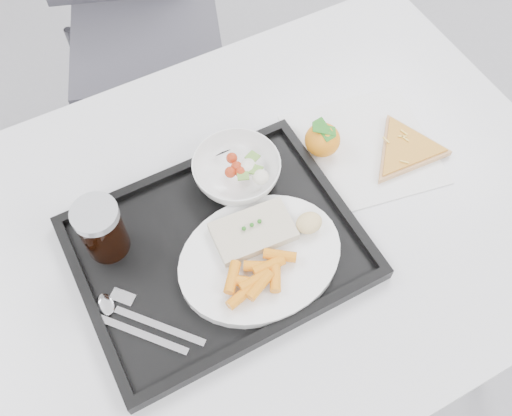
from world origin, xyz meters
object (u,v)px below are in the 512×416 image
table (239,246)px  dinner_plate (260,258)px  tray (218,249)px  cola_glass (102,229)px  chair (130,0)px  salad_bowl (237,171)px  pizza_slice (406,149)px  tangerine (322,140)px

table → dinner_plate: 0.12m
tray → dinner_plate: bearing=-47.7°
tray → cola_glass: size_ratio=4.17×
chair → cola_glass: chair is taller
chair → tray: 0.96m
table → chair: size_ratio=1.29×
chair → dinner_plate: chair is taller
table → dinner_plate: (0.00, -0.08, 0.09)m
chair → salad_bowl: chair is taller
chair → salad_bowl: 0.85m
table → salad_bowl: (0.04, 0.08, 0.11)m
chair → salad_bowl: (-0.07, -0.81, 0.25)m
salad_bowl → cola_glass: (-0.24, -0.02, 0.03)m
chair → table: bearing=-97.4°
tray → cola_glass: 0.19m
tray → salad_bowl: 0.14m
pizza_slice → tangerine: bearing=150.8°
chair → tray: chair is taller
pizza_slice → table: bearing=179.4°
chair → tangerine: chair is taller
salad_bowl → table: bearing=-116.2°
tray → pizza_slice: 0.39m
cola_glass → salad_bowl: bearing=4.3°
pizza_slice → chair: bearing=104.3°
dinner_plate → pizza_slice: dinner_plate is taller
tangerine → pizza_slice: tangerine is taller
tangerine → cola_glass: bearing=-178.9°
table → tray: size_ratio=2.67×
chair → tangerine: size_ratio=11.51×
salad_bowl → pizza_slice: bearing=-15.9°
chair → cola_glass: (-0.32, -0.83, 0.28)m
dinner_plate → pizza_slice: 0.35m
chair → dinner_plate: (-0.11, -0.97, 0.24)m
table → pizza_slice: bearing=-0.6°
table → cola_glass: size_ratio=11.11×
table → pizza_slice: size_ratio=4.99×
table → dinner_plate: dinner_plate is taller
cola_glass → tangerine: bearing=1.1°
table → chair: (0.12, 0.89, -0.15)m
cola_glass → tray: bearing=-29.3°
cola_glass → pizza_slice: size_ratio=0.45×
tangerine → pizza_slice: bearing=-29.2°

